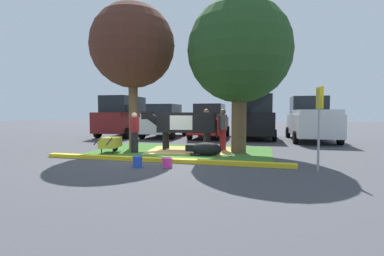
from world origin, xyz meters
name	(u,v)px	position (x,y,z in m)	size (l,w,h in m)	color
ground_plane	(154,157)	(0.00, 0.00, 0.00)	(80.00, 80.00, 0.00)	#424247
grass_island	(182,151)	(0.51, 1.62, 0.01)	(6.82, 4.45, 0.02)	#386B28
curb_yellow	(160,160)	(0.51, -0.75, 0.06)	(8.02, 0.24, 0.12)	yellow
hay_bedding	(190,151)	(0.79, 1.80, 0.03)	(3.20, 2.40, 0.04)	tan
shade_tree_left	(133,46)	(-1.67, 1.88, 4.24)	(3.45, 3.45, 5.99)	brown
shade_tree_right	(240,51)	(2.69, 1.76, 3.79)	(3.86, 3.86, 5.75)	brown
cow_holstein	(184,123)	(0.49, 1.99, 1.11)	(3.14, 0.86, 1.57)	black
calf_lying	(205,149)	(1.62, 0.76, 0.24)	(1.31, 0.50, 0.48)	black
person_handler	(135,131)	(-1.10, 0.79, 0.82)	(0.37, 0.43, 1.53)	black
person_visitor_near	(223,128)	(2.02, 2.28, 0.89)	(0.36, 0.44, 1.66)	maroon
person_visitor_far	(206,127)	(1.15, 3.22, 0.91)	(0.53, 0.34, 1.68)	black
wheelbarrow	(111,143)	(-1.98, 0.57, 0.39)	(0.75, 1.62, 0.63)	gold
parking_sign	(319,112)	(4.99, -1.06, 1.54)	(0.11, 0.44, 2.19)	#99999E
bucket_blue	(138,162)	(0.20, -1.70, 0.16)	(0.28, 0.28, 0.31)	blue
bucket_pink	(167,162)	(1.01, -1.50, 0.14)	(0.30, 0.30, 0.26)	#EA3893
suv_dark_grey	(124,116)	(-5.03, 7.35, 1.27)	(2.21, 4.65, 2.52)	maroon
hatchback_white	(165,121)	(-2.36, 7.56, 0.98)	(2.11, 4.45, 2.02)	silver
sedan_red	(210,121)	(0.45, 7.68, 0.98)	(2.11, 4.45, 2.02)	red
suv_black	(256,117)	(3.13, 7.91, 1.27)	(2.21, 4.65, 2.52)	black
pickup_truck_black	(311,120)	(6.04, 7.48, 1.11)	(2.33, 5.45, 2.42)	silver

